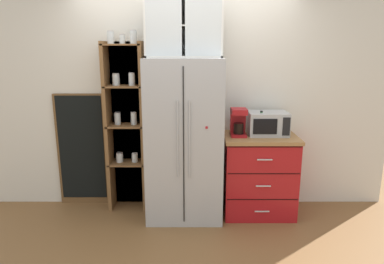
{
  "coord_description": "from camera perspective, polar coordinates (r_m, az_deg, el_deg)",
  "views": [
    {
      "loc": [
        0.09,
        -3.72,
        1.89
      ],
      "look_at": [
        0.1,
        0.03,
        0.99
      ],
      "focal_mm": 32.57,
      "sensor_mm": 36.0,
      "label": 1
    }
  ],
  "objects": [
    {
      "name": "bottle_green",
      "position": [
        3.95,
        10.99,
        1.19
      ],
      "size": [
        0.07,
        0.07,
        0.28
      ],
      "color": "#285B33",
      "rests_on": "counter_cabinet"
    },
    {
      "name": "pantry_shelf_column",
      "position": [
        4.15,
        -10.87,
        1.59
      ],
      "size": [
        0.49,
        0.31,
        2.08
      ],
      "color": "brown",
      "rests_on": "ground"
    },
    {
      "name": "coffee_maker",
      "position": [
        3.91,
        7.38,
        1.65
      ],
      "size": [
        0.17,
        0.2,
        0.31
      ],
      "color": "#A8161C",
      "rests_on": "counter_cabinet"
    },
    {
      "name": "counter_cabinet",
      "position": [
        4.12,
        10.62,
        -6.85
      ],
      "size": [
        0.83,
        0.59,
        0.93
      ],
      "color": "#A8161C",
      "rests_on": "ground"
    },
    {
      "name": "mug_charcoal",
      "position": [
        3.93,
        11.1,
        -0.16
      ],
      "size": [
        0.11,
        0.07,
        0.08
      ],
      "color": "#2D2D33",
      "rests_on": "counter_cabinet"
    },
    {
      "name": "chalkboard_menu",
      "position": [
        4.42,
        -17.76,
        -2.81
      ],
      "size": [
        0.6,
        0.04,
        1.37
      ],
      "color": "brown",
      "rests_on": "ground"
    },
    {
      "name": "microwave",
      "position": [
        4.02,
        12.05,
        1.4
      ],
      "size": [
        0.44,
        0.33,
        0.26
      ],
      "color": "#ADAFB5",
      "rests_on": "counter_cabinet"
    },
    {
      "name": "bottle_cobalt",
      "position": [
        3.96,
        10.96,
        1.2
      ],
      "size": [
        0.06,
        0.06,
        0.28
      ],
      "color": "navy",
      "rests_on": "counter_cabinet"
    },
    {
      "name": "wall_back_cream",
      "position": [
        4.16,
        -1.4,
        5.09
      ],
      "size": [
        4.89,
        0.1,
        2.55
      ],
      "primitive_type": "cube",
      "color": "silver",
      "rests_on": "ground"
    },
    {
      "name": "refrigerator",
      "position": [
        3.88,
        -1.48,
        -1.29
      ],
      "size": [
        0.83,
        0.67,
        1.79
      ],
      "color": "#ADAFB5",
      "rests_on": "ground"
    },
    {
      "name": "upper_cabinet",
      "position": [
        3.8,
        -1.58,
        16.88
      ],
      "size": [
        0.8,
        0.32,
        0.64
      ],
      "color": "silver",
      "rests_on": "refrigerator"
    },
    {
      "name": "ground_plane",
      "position": [
        4.17,
        -1.41,
        -13.36
      ],
      "size": [
        10.58,
        10.58,
        0.0
      ],
      "primitive_type": "plane",
      "color": "brown"
    },
    {
      "name": "mug_cream",
      "position": [
        3.95,
        11.04,
        0.03
      ],
      "size": [
        0.11,
        0.07,
        0.1
      ],
      "color": "silver",
      "rests_on": "counter_cabinet"
    }
  ]
}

